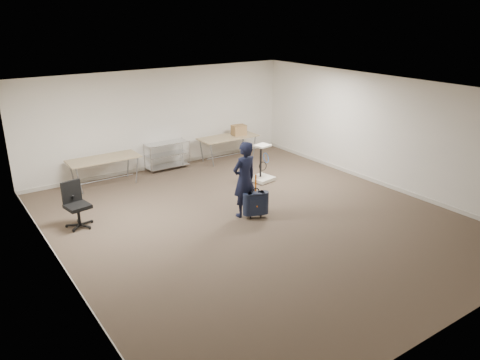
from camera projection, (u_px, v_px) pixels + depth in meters
ground at (255, 220)px, 10.13m from camera, size 9.00×9.00×0.00m
room_shell at (221, 198)px, 11.18m from camera, size 8.00×9.00×9.00m
folding_table_left at (104, 160)px, 11.94m from camera, size 1.80×0.75×0.73m
folding_table_right at (228, 138)px, 13.97m from camera, size 1.80×0.75×0.73m
wire_shelf at (167, 154)px, 13.23m from camera, size 1.22×0.47×0.80m
person at (244, 179)px, 10.09m from camera, size 0.66×0.47×1.69m
suitcase at (256, 203)px, 10.13m from camera, size 0.42×0.33×1.00m
office_chair at (78, 213)px, 9.76m from camera, size 0.59×0.59×0.97m
equipment_cart at (262, 172)px, 12.38m from camera, size 0.63×0.63×1.00m
cardboard_box at (239, 130)px, 14.10m from camera, size 0.43×0.34×0.30m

